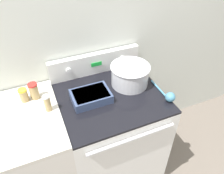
# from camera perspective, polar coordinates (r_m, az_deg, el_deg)

# --- Properties ---
(kitchen_wall) EXTENTS (8.00, 0.05, 2.50)m
(kitchen_wall) POSITION_cam_1_polar(r_m,az_deg,el_deg) (1.75, -5.47, 13.84)
(kitchen_wall) COLOR silver
(kitchen_wall) RESTS_ON ground_plane
(stove_range) EXTENTS (0.77, 0.73, 0.92)m
(stove_range) POSITION_cam_1_polar(r_m,az_deg,el_deg) (1.96, -0.34, -12.31)
(stove_range) COLOR white
(stove_range) RESTS_ON ground_plane
(control_panel) EXTENTS (0.77, 0.07, 0.18)m
(control_panel) POSITION_cam_1_polar(r_m,az_deg,el_deg) (1.82, -4.40, 6.22)
(control_panel) COLOR white
(control_panel) RESTS_ON stove_range
(side_counter) EXTENTS (0.56, 0.70, 0.93)m
(side_counter) POSITION_cam_1_polar(r_m,az_deg,el_deg) (1.91, -20.00, -17.59)
(side_counter) COLOR silver
(side_counter) RESTS_ON ground_plane
(mixing_bowl) EXTENTS (0.30, 0.30, 0.17)m
(mixing_bowl) POSITION_cam_1_polar(r_m,az_deg,el_deg) (1.69, 4.71, 3.40)
(mixing_bowl) COLOR silver
(mixing_bowl) RESTS_ON stove_range
(casserole_dish) EXTENTS (0.28, 0.20, 0.07)m
(casserole_dish) POSITION_cam_1_polar(r_m,az_deg,el_deg) (1.57, -5.53, -2.31)
(casserole_dish) COLOR #38476B
(casserole_dish) RESTS_ON stove_range
(ladle) EXTENTS (0.07, 0.29, 0.07)m
(ladle) POSITION_cam_1_polar(r_m,az_deg,el_deg) (1.62, 14.67, -2.35)
(ladle) COLOR teal
(ladle) RESTS_ON stove_range
(spice_jar_white_cap) EXTENTS (0.05, 0.05, 0.12)m
(spice_jar_white_cap) POSITION_cam_1_polar(r_m,az_deg,el_deg) (1.52, -16.52, -4.04)
(spice_jar_white_cap) COLOR tan
(spice_jar_white_cap) RESTS_ON side_counter
(spice_jar_red_cap) EXTENTS (0.07, 0.07, 0.13)m
(spice_jar_red_cap) POSITION_cam_1_polar(r_m,az_deg,el_deg) (1.64, -19.72, -0.98)
(spice_jar_red_cap) COLOR tan
(spice_jar_red_cap) RESTS_ON side_counter
(spice_jar_yellow_cap) EXTENTS (0.06, 0.06, 0.10)m
(spice_jar_yellow_cap) POSITION_cam_1_polar(r_m,az_deg,el_deg) (1.66, -22.08, -1.94)
(spice_jar_yellow_cap) COLOR tan
(spice_jar_yellow_cap) RESTS_ON side_counter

